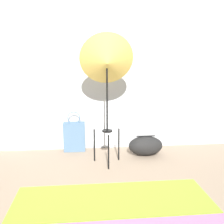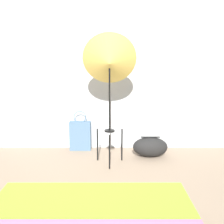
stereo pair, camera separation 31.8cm
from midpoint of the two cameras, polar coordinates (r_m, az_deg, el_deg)
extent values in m
cube|color=#B7BCC1|center=(4.08, -8.21, 9.80)|extent=(8.00, 0.05, 2.60)
cube|color=#84B72D|center=(1.94, -4.78, -18.88)|extent=(1.37, 0.47, 0.04)
cylinder|color=black|center=(3.41, -3.44, -8.77)|extent=(0.02, 0.02, 0.46)
cylinder|color=black|center=(3.69, -6.32, -7.24)|extent=(0.02, 0.02, 0.46)
cylinder|color=black|center=(3.70, -0.97, -7.11)|extent=(0.02, 0.02, 0.46)
cylinder|color=black|center=(3.53, -3.62, -4.15)|extent=(0.14, 0.14, 0.02)
cylinder|color=black|center=(3.44, -3.72, 3.28)|extent=(0.02, 0.02, 0.92)
cone|color=#D1B251|center=(3.40, -3.82, 10.99)|extent=(0.71, 0.42, 0.71)
cube|color=slate|center=(4.13, -10.39, -5.37)|extent=(0.33, 0.12, 0.46)
torus|color=slate|center=(4.05, -10.54, -1.28)|extent=(0.19, 0.01, 0.19)
ellipsoid|color=black|center=(3.93, 5.03, -7.36)|extent=(0.51, 0.29, 0.29)
cube|color=black|center=(3.88, 5.07, -5.27)|extent=(0.28, 0.04, 0.01)
camera|label=1|loc=(0.16, -92.79, -0.56)|focal=42.00mm
camera|label=2|loc=(0.16, 87.21, 0.56)|focal=42.00mm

